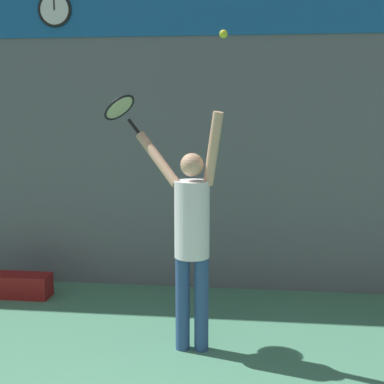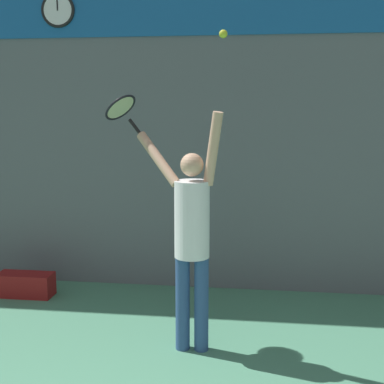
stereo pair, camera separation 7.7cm
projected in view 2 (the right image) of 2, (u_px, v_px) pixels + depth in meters
name	position (u px, v px, depth m)	size (l,w,h in m)	color
back_wall	(192.00, 82.00, 6.28)	(18.00, 0.10, 5.00)	slate
sponsor_banner	(191.00, 7.00, 6.09)	(7.75, 0.02, 0.63)	#195B9E
scoreboard_clock	(58.00, 10.00, 6.28)	(0.41, 0.04, 0.41)	white
tennis_player	(191.00, 231.00, 4.76)	(0.87, 0.52, 2.18)	#2D4C7F
tennis_racket	(121.00, 109.00, 5.08)	(0.43, 0.42, 0.39)	black
tennis_ball	(223.00, 34.00, 4.35)	(0.07, 0.07, 0.07)	#CCDB2D
equipment_bag	(25.00, 285.00, 6.29)	(0.65, 0.27, 0.27)	maroon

